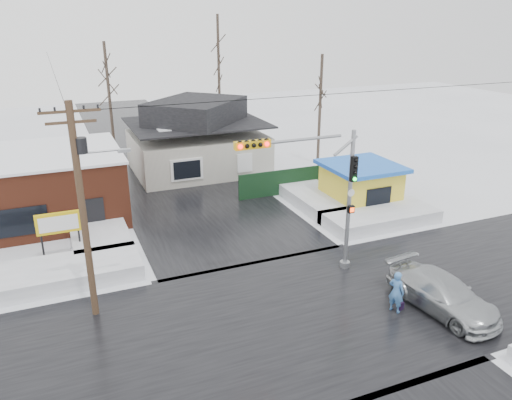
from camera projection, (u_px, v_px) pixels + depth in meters
name	position (u px, v px, depth m)	size (l,w,h in m)	color
ground	(302.00, 315.00, 21.03)	(120.00, 120.00, 0.00)	white
road_ns	(302.00, 315.00, 21.03)	(10.00, 120.00, 0.02)	black
road_ew	(302.00, 315.00, 21.03)	(120.00, 10.00, 0.02)	black
snowbank_nw	(65.00, 273.00, 23.69)	(7.00, 3.00, 0.80)	white
snowbank_ne	(380.00, 217.00, 30.20)	(7.00, 3.00, 0.80)	white
snowbank_nside_w	(97.00, 227.00, 28.73)	(3.00, 8.00, 0.80)	white
snowbank_nside_e	(311.00, 196.00, 33.80)	(3.00, 8.00, 0.80)	white
traffic_signal	(322.00, 186.00, 22.90)	(6.05, 0.68, 7.00)	gray
utility_pole	(83.00, 201.00, 19.41)	(3.15, 0.44, 9.00)	#382619
brick_building	(18.00, 188.00, 30.15)	(12.20, 8.20, 4.12)	maroon
marquee_sign	(59.00, 224.00, 25.31)	(2.20, 0.21, 2.55)	black
house	(197.00, 139.00, 39.86)	(10.40, 8.40, 5.76)	beige
kiosk	(360.00, 185.00, 32.60)	(4.60, 4.60, 2.88)	yellow
fence	(292.00, 181.00, 35.18)	(8.00, 0.12, 1.80)	black
tree_far_left	(106.00, 68.00, 39.29)	(3.00, 3.00, 10.00)	#332821
tree_far_mid	(218.00, 43.00, 44.09)	(3.00, 3.00, 12.00)	#332821
tree_far_right	(321.00, 78.00, 40.18)	(3.00, 3.00, 9.00)	#332821
pedestrian	(396.00, 292.00, 21.00)	(0.68, 0.45, 1.87)	#4175B7
car	(442.00, 294.00, 21.20)	(2.13, 5.23, 1.52)	#ADB2B5
shopping_bag	(401.00, 307.00, 21.35)	(0.28, 0.12, 0.35)	black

